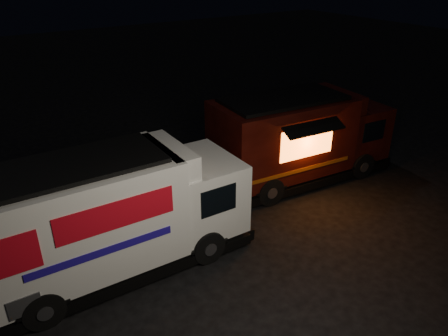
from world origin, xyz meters
TOP-DOWN VIEW (x-y plane):
  - ground at (0.00, 0.00)m, footprint 80.00×80.00m
  - white_truck at (-3.72, 0.78)m, footprint 7.03×2.50m
  - red_truck at (3.56, 1.97)m, footprint 6.92×3.08m

SIDE VIEW (x-z plane):
  - ground at x=0.00m, z-range 0.00..0.00m
  - red_truck at x=3.56m, z-range 0.00..3.13m
  - white_truck at x=-3.72m, z-range 0.00..3.17m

